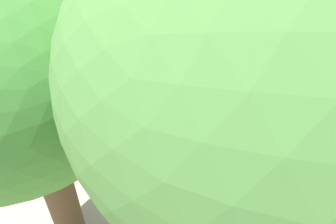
# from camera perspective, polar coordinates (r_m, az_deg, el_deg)

# --- Properties ---
(ground_plane) EXTENTS (60.00, 60.00, 0.00)m
(ground_plane) POSITION_cam_1_polar(r_m,az_deg,el_deg) (12.85, 3.16, -4.88)
(ground_plane) COLOR #BAA88C
(elephant) EXTENTS (1.68, 2.47, 1.70)m
(elephant) POSITION_cam_1_polar(r_m,az_deg,el_deg) (13.26, 6.64, 2.36)
(elephant) COLOR slate
(elephant) RESTS_ON ground_plane
(person_handler) EXTENTS (0.32, 0.48, 1.62)m
(person_handler) POSITION_cam_1_polar(r_m,az_deg,el_deg) (11.70, 9.99, -4.35)
(person_handler) COLOR #3F3833
(person_handler) RESTS_ON ground_plane
(shade_tree_main) EXTENTS (5.56, 5.09, 7.75)m
(shade_tree_main) POSITION_cam_1_polar(r_m,az_deg,el_deg) (6.47, -25.63, 6.79)
(shade_tree_main) COLOR brown
(shade_tree_main) RESTS_ON ground_plane
(shade_tree_secondary) EXTENTS (5.94, 5.44, 8.81)m
(shade_tree_secondary) POSITION_cam_1_polar(r_m,az_deg,el_deg) (4.30, 18.90, 8.35)
(shade_tree_secondary) COLOR brown
(shade_tree_secondary) RESTS_ON ground_plane
(wooden_bench) EXTENTS (0.44, 1.41, 0.88)m
(wooden_bench) POSITION_cam_1_polar(r_m,az_deg,el_deg) (16.17, 10.30, 6.33)
(wooden_bench) COLOR brown
(wooden_bench) RESTS_ON ground_plane
(picnic_table_near) EXTENTS (2.10, 2.10, 0.78)m
(picnic_table_near) POSITION_cam_1_polar(r_m,az_deg,el_deg) (9.95, 3.05, -16.52)
(picnic_table_near) COLOR brown
(picnic_table_near) RESTS_ON ground_plane
(picnic_table_far) EXTENTS (1.77, 1.79, 0.78)m
(picnic_table_far) POSITION_cam_1_polar(r_m,az_deg,el_deg) (13.21, -6.92, -0.50)
(picnic_table_far) COLOR olive
(picnic_table_far) RESTS_ON ground_plane
(feed_bucket) EXTENTS (0.36, 0.36, 0.32)m
(feed_bucket) POSITION_cam_1_polar(r_m,az_deg,el_deg) (14.78, 13.16, 1.24)
(feed_bucket) COLOR gray
(feed_bucket) RESTS_ON ground_plane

